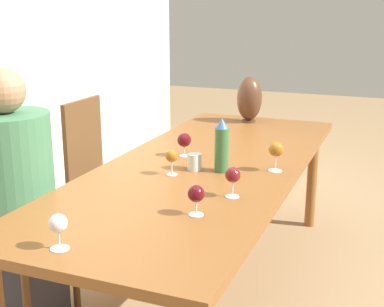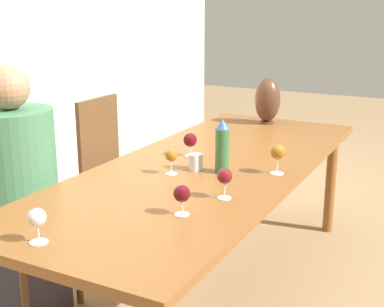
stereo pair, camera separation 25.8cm
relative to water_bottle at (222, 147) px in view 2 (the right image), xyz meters
The scene contains 14 objects.
ground_plane 0.88m from the water_bottle, 54.07° to the left, with size 14.00×14.00×0.00m, color #937551.
dining_table 0.25m from the water_bottle, 54.07° to the left, with size 2.50×0.96×0.74m.
water_bottle is the anchor object (origin of this frame).
water_tumbler 0.16m from the water_bottle, 101.54° to the left, with size 0.07×0.07×0.08m.
vase 1.17m from the water_bottle, ahead, with size 0.17×0.17×0.32m.
wine_glass_0 0.27m from the water_bottle, 67.03° to the right, with size 0.07×0.07×0.15m.
wine_glass_1 0.37m from the water_bottle, 153.70° to the right, with size 0.07×0.07×0.13m.
wine_glass_2 0.58m from the water_bottle, behind, with size 0.07×0.07×0.12m.
wine_glass_3 0.33m from the water_bottle, 56.24° to the left, with size 0.07×0.07×0.13m.
wine_glass_4 0.25m from the water_bottle, 124.65° to the left, with size 0.06×0.06×0.13m.
wine_glass_5 1.05m from the water_bottle, 167.56° to the left, with size 0.07×0.07×0.13m.
chair_near 1.12m from the water_bottle, 118.45° to the left, with size 0.44×0.44×0.96m.
chair_far 1.08m from the water_bottle, 66.74° to the left, with size 0.44×0.44×0.96m.
person_near 1.01m from the water_bottle, 120.94° to the left, with size 0.40×0.40×1.27m.
Camera 2 is at (-2.37, -1.16, 1.54)m, focal length 50.00 mm.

